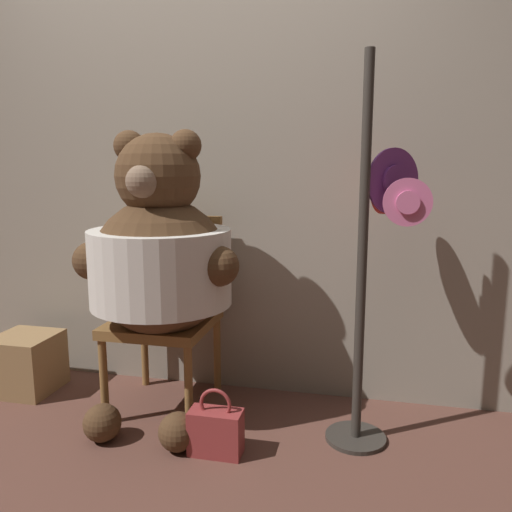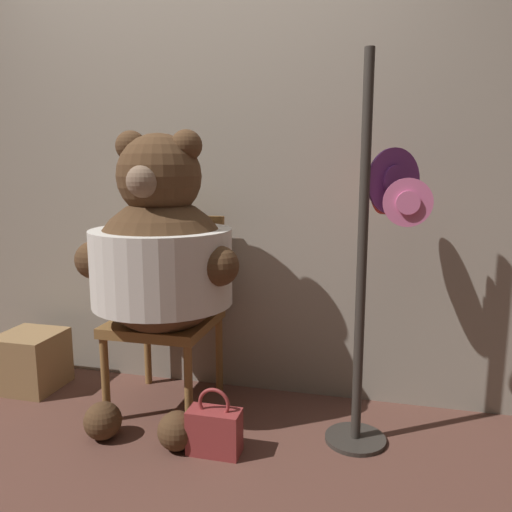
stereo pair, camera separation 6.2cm
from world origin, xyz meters
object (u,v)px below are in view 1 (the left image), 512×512
(teddy_bear, at_px, (160,258))
(handbag_on_ground, at_px, (216,431))
(hat_display_rack, at_px, (376,252))
(chair, at_px, (169,304))

(teddy_bear, xyz_separation_m, handbag_on_ground, (0.36, -0.28, -0.71))
(teddy_bear, distance_m, handbag_on_ground, 0.84)
(teddy_bear, xyz_separation_m, hat_display_rack, (1.02, 0.02, 0.06))
(teddy_bear, bearing_deg, handbag_on_ground, -38.39)
(teddy_bear, bearing_deg, chair, 101.22)
(handbag_on_ground, bearing_deg, chair, 130.59)
(hat_display_rack, height_order, handbag_on_ground, hat_display_rack)
(chair, relative_size, teddy_bear, 0.70)
(chair, height_order, hat_display_rack, hat_display_rack)
(handbag_on_ground, bearing_deg, hat_display_rack, 25.19)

